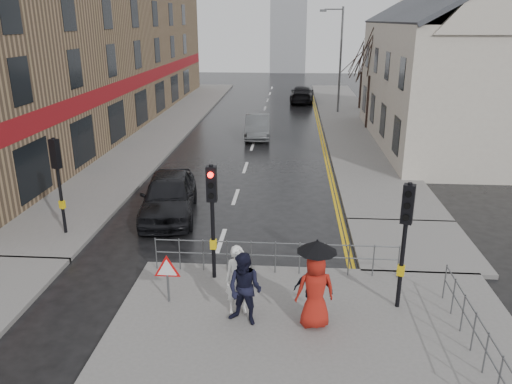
% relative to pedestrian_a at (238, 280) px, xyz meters
% --- Properties ---
extents(ground, '(120.00, 120.00, 0.00)m').
position_rel_pedestrian_a_xyz_m(ground, '(-1.09, 1.54, -1.05)').
color(ground, black).
rests_on(ground, ground).
extents(near_pavement, '(10.00, 9.00, 0.14)m').
position_rel_pedestrian_a_xyz_m(near_pavement, '(1.91, -1.96, -0.98)').
color(near_pavement, '#605E5B').
rests_on(near_pavement, ground).
extents(left_pavement, '(4.00, 44.00, 0.14)m').
position_rel_pedestrian_a_xyz_m(left_pavement, '(-7.59, 24.54, -0.98)').
color(left_pavement, '#605E5B').
rests_on(left_pavement, ground).
extents(right_pavement, '(4.00, 40.00, 0.14)m').
position_rel_pedestrian_a_xyz_m(right_pavement, '(5.41, 26.54, -0.98)').
color(right_pavement, '#605E5B').
rests_on(right_pavement, ground).
extents(pavement_bridge_right, '(4.00, 4.20, 0.14)m').
position_rel_pedestrian_a_xyz_m(pavement_bridge_right, '(5.41, 4.54, -0.98)').
color(pavement_bridge_right, '#605E5B').
rests_on(pavement_bridge_right, ground).
extents(building_left_terrace, '(8.00, 42.00, 10.00)m').
position_rel_pedestrian_a_xyz_m(building_left_terrace, '(-13.09, 23.54, 3.95)').
color(building_left_terrace, '#83674B').
rests_on(building_left_terrace, ground).
extents(building_right_cream, '(9.00, 16.40, 10.10)m').
position_rel_pedestrian_a_xyz_m(building_right_cream, '(10.91, 19.54, 3.73)').
color(building_right_cream, beige).
rests_on(building_right_cream, ground).
extents(church_tower, '(5.00, 5.00, 18.00)m').
position_rel_pedestrian_a_xyz_m(church_tower, '(0.41, 63.54, 7.95)').
color(church_tower, gray).
rests_on(church_tower, ground).
extents(traffic_signal_near_left, '(0.28, 0.27, 3.40)m').
position_rel_pedestrian_a_xyz_m(traffic_signal_near_left, '(-0.89, 1.73, 1.41)').
color(traffic_signal_near_left, black).
rests_on(traffic_signal_near_left, near_pavement).
extents(traffic_signal_near_right, '(0.34, 0.33, 3.40)m').
position_rel_pedestrian_a_xyz_m(traffic_signal_near_right, '(4.11, 0.53, 1.41)').
color(traffic_signal_near_right, black).
rests_on(traffic_signal_near_right, near_pavement).
extents(traffic_signal_far_left, '(0.34, 0.33, 3.40)m').
position_rel_pedestrian_a_xyz_m(traffic_signal_far_left, '(-6.59, 4.54, 1.41)').
color(traffic_signal_far_left, black).
rests_on(traffic_signal_far_left, left_pavement).
extents(guard_railing_front, '(7.14, 0.04, 1.00)m').
position_rel_pedestrian_a_xyz_m(guard_railing_front, '(0.86, 2.14, -0.19)').
color(guard_railing_front, '#595B5E').
rests_on(guard_railing_front, near_pavement).
extents(guard_railing_side, '(0.04, 4.54, 1.00)m').
position_rel_pedestrian_a_xyz_m(guard_railing_side, '(5.41, -1.21, -0.20)').
color(guard_railing_side, '#595B5E').
rests_on(guard_railing_side, near_pavement).
extents(warning_sign, '(0.80, 0.07, 1.35)m').
position_rel_pedestrian_a_xyz_m(warning_sign, '(-1.89, 0.33, -0.01)').
color(warning_sign, '#595B5E').
rests_on(warning_sign, near_pavement).
extents(street_lamp, '(1.83, 0.25, 8.00)m').
position_rel_pedestrian_a_xyz_m(street_lamp, '(4.73, 29.54, 3.66)').
color(street_lamp, '#595B5E').
rests_on(street_lamp, right_pavement).
extents(tree_near, '(2.40, 2.40, 6.58)m').
position_rel_pedestrian_a_xyz_m(tree_near, '(6.41, 23.54, 4.09)').
color(tree_near, '#30201A').
rests_on(tree_near, right_pavement).
extents(tree_far, '(2.40, 2.40, 5.64)m').
position_rel_pedestrian_a_xyz_m(tree_far, '(6.91, 31.54, 3.37)').
color(tree_far, '#30201A').
rests_on(tree_far, right_pavement).
extents(pedestrian_a, '(0.74, 0.56, 1.82)m').
position_rel_pedestrian_a_xyz_m(pedestrian_a, '(0.00, 0.00, 0.00)').
color(pedestrian_a, white).
rests_on(pedestrian_a, near_pavement).
extents(pedestrian_b, '(1.09, 0.97, 1.85)m').
position_rel_pedestrian_a_xyz_m(pedestrian_b, '(0.22, -0.47, 0.02)').
color(pedestrian_b, black).
rests_on(pedestrian_b, near_pavement).
extents(pedestrian_with_umbrella, '(1.04, 0.96, 2.27)m').
position_rel_pedestrian_a_xyz_m(pedestrian_with_umbrella, '(1.91, -0.47, 0.27)').
color(pedestrian_with_umbrella, '#9F1C12').
rests_on(pedestrian_with_umbrella, near_pavement).
extents(pedestrian_d, '(0.98, 0.47, 1.63)m').
position_rel_pedestrian_a_xyz_m(pedestrian_d, '(1.87, -0.23, -0.10)').
color(pedestrian_d, black).
rests_on(pedestrian_d, near_pavement).
extents(car_parked, '(2.64, 5.15, 1.68)m').
position_rel_pedestrian_a_xyz_m(car_parked, '(-3.40, 6.71, -0.21)').
color(car_parked, black).
rests_on(car_parked, ground).
extents(car_mid, '(1.74, 4.45, 1.44)m').
position_rel_pedestrian_a_xyz_m(car_mid, '(-0.95, 20.42, -0.33)').
color(car_mid, '#46494B').
rests_on(car_mid, ground).
extents(car_far, '(2.30, 5.19, 1.48)m').
position_rel_pedestrian_a_xyz_m(car_far, '(2.09, 35.08, -0.31)').
color(car_far, black).
rests_on(car_far, ground).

